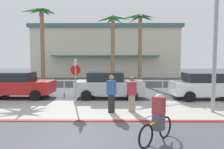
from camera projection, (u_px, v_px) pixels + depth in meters
name	position (u px, v px, depth m)	size (l,w,h in m)	color
ground_plane	(99.00, 91.00, 16.13)	(80.00, 80.00, 0.00)	#4C4C51
sidewalk_strip	(90.00, 109.00, 10.34)	(44.00, 4.00, 0.02)	#ADAAA0
curb_paint	(84.00, 121.00, 8.35)	(44.00, 0.24, 0.03)	maroon
building_backdrop	(106.00, 52.00, 32.18)	(21.32, 10.17, 7.41)	beige
rail_fence	(97.00, 83.00, 14.57)	(18.94, 0.08, 1.04)	white
stop_sign_bike_lane	(76.00, 76.00, 10.48)	(0.52, 0.56, 2.56)	gray
streetlight_curb	(219.00, 21.00, 9.15)	(0.24, 2.54, 7.50)	#9EA0A5
palm_tree_1	(42.00, 25.00, 18.40)	(3.12, 3.53, 7.22)	#846B4C
palm_tree_2	(113.00, 34.00, 19.04)	(3.41, 3.37, 6.65)	#846B4C
palm_tree_3	(140.00, 31.00, 19.68)	(3.15, 3.47, 6.93)	#846B4C
car_red_1	(18.00, 85.00, 13.27)	(4.40, 2.02, 1.69)	red
car_silver_2	(109.00, 85.00, 13.23)	(4.40, 2.02, 1.69)	#B2B7BC
car_white_3	(206.00, 86.00, 12.81)	(4.40, 2.02, 1.69)	white
cyclist_yellow_0	(158.00, 119.00, 6.23)	(1.29, 1.37, 1.50)	black
pedestrian_0	(132.00, 96.00, 9.77)	(0.45, 0.39, 1.71)	gray
pedestrian_1	(111.00, 95.00, 9.59)	(0.47, 0.43, 1.80)	#232326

